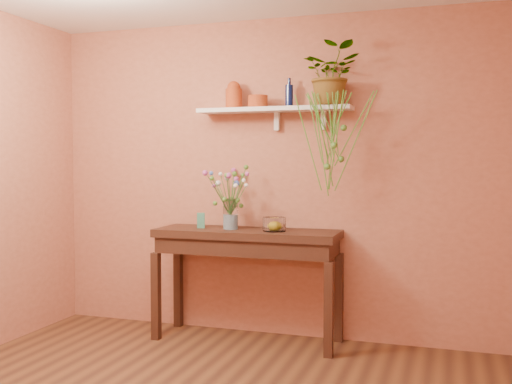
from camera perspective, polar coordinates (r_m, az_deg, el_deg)
room at (r=3.26m, az=-8.56°, el=0.40°), size 4.04×4.04×2.70m
sideboard at (r=4.96m, az=-0.87°, el=-5.15°), size 1.53×0.49×0.93m
wall_shelf at (r=5.00m, az=1.84°, el=7.81°), size 1.30×0.24×0.19m
terracotta_jug at (r=5.13m, az=-2.13°, el=9.18°), size 0.17×0.17×0.23m
terracotta_pot at (r=5.02m, az=0.17°, el=8.62°), size 0.21×0.21×0.10m
blue_bottle at (r=5.01m, az=3.18°, el=9.18°), size 0.08×0.08×0.24m
spider_plant at (r=4.89m, az=7.27°, el=11.04°), size 0.46×0.41×0.49m
plant_fronds at (r=4.68m, az=7.32°, el=5.06°), size 0.66×0.30×0.80m
glass_vase at (r=4.97m, az=-2.45°, el=-2.31°), size 0.12×0.12×0.26m
bouquet at (r=4.98m, az=-2.53°, el=0.78°), size 0.38×0.53×0.41m
glass_bowl at (r=4.83m, az=1.75°, el=-3.14°), size 0.19×0.19×0.11m
lemon at (r=4.85m, az=1.78°, el=-3.22°), size 0.08×0.08×0.08m
carton at (r=5.08m, az=-5.27°, el=-2.72°), size 0.08×0.07×0.13m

